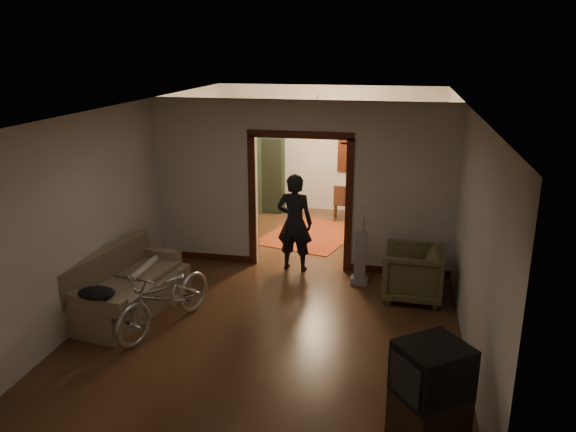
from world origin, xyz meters
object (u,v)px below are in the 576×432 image
(bicycle, at_px, (165,297))
(sofa, at_px, (129,281))
(locker, at_px, (266,174))
(desk, at_px, (379,205))
(armchair, at_px, (412,273))
(person, at_px, (295,223))

(bicycle, bearing_deg, sofa, 170.51)
(locker, height_order, desk, locker)
(bicycle, xyz_separation_m, locker, (-0.01, 5.69, 0.40))
(armchair, relative_size, desk, 0.94)
(bicycle, distance_m, locker, 5.70)
(locker, bearing_deg, sofa, -110.25)
(person, height_order, locker, locker)
(sofa, distance_m, person, 2.83)
(sofa, relative_size, armchair, 2.22)
(bicycle, xyz_separation_m, armchair, (3.21, 1.60, -0.06))
(armchair, relative_size, locker, 0.51)
(sofa, bearing_deg, desk, 65.98)
(bicycle, relative_size, person, 1.05)
(bicycle, distance_m, armchair, 3.59)
(sofa, distance_m, desk, 5.97)
(bicycle, relative_size, desk, 1.87)
(person, bearing_deg, bicycle, 65.73)
(person, relative_size, locker, 0.97)
(sofa, xyz_separation_m, person, (2.01, 1.97, 0.38))
(sofa, xyz_separation_m, locker, (0.71, 5.30, 0.41))
(bicycle, xyz_separation_m, desk, (2.54, 5.39, -0.11))
(sofa, relative_size, desk, 2.09)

